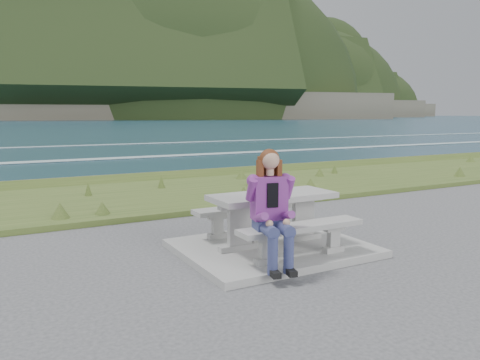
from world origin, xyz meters
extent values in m
cube|color=#AFAEA9|center=(0.00, 0.00, 0.05)|extent=(2.60, 2.10, 0.10)
cube|color=#AFAEA9|center=(-0.54, 0.00, 0.14)|extent=(0.62, 0.12, 0.08)
cube|color=#AFAEA9|center=(-0.54, 0.00, 0.44)|extent=(0.34, 0.09, 0.51)
cube|color=#AFAEA9|center=(-0.54, 0.00, 0.73)|extent=(0.62, 0.12, 0.08)
cube|color=#AFAEA9|center=(0.54, 0.00, 0.14)|extent=(0.62, 0.12, 0.08)
cube|color=#AFAEA9|center=(0.54, 0.00, 0.44)|extent=(0.34, 0.09, 0.51)
cube|color=#AFAEA9|center=(0.54, 0.00, 0.73)|extent=(0.62, 0.12, 0.08)
cube|color=#AFAEA9|center=(0.00, 0.00, 0.81)|extent=(1.80, 0.75, 0.08)
cube|color=#AFAEA9|center=(-0.54, -0.70, 0.14)|extent=(0.30, 0.12, 0.08)
cube|color=#AFAEA9|center=(-0.54, -0.70, 0.29)|extent=(0.17, 0.09, 0.22)
cube|color=#AFAEA9|center=(-0.54, -0.70, 0.44)|extent=(0.30, 0.12, 0.08)
cube|color=#AFAEA9|center=(0.54, -0.70, 0.14)|extent=(0.30, 0.12, 0.08)
cube|color=#AFAEA9|center=(0.54, -0.70, 0.29)|extent=(0.17, 0.09, 0.22)
cube|color=#AFAEA9|center=(0.54, -0.70, 0.44)|extent=(0.30, 0.12, 0.08)
cube|color=#AFAEA9|center=(0.00, -0.70, 0.52)|extent=(1.80, 0.35, 0.07)
cube|color=#AFAEA9|center=(-0.54, 0.70, 0.14)|extent=(0.30, 0.12, 0.08)
cube|color=#AFAEA9|center=(-0.54, 0.70, 0.29)|extent=(0.17, 0.09, 0.22)
cube|color=#AFAEA9|center=(-0.54, 0.70, 0.44)|extent=(0.30, 0.12, 0.08)
cube|color=#AFAEA9|center=(0.54, 0.70, 0.14)|extent=(0.30, 0.12, 0.08)
cube|color=#AFAEA9|center=(0.54, 0.70, 0.29)|extent=(0.17, 0.09, 0.22)
cube|color=#AFAEA9|center=(0.54, 0.70, 0.44)|extent=(0.30, 0.12, 0.08)
cube|color=#AFAEA9|center=(0.00, 0.70, 0.52)|extent=(1.80, 0.35, 0.07)
cube|color=#395620|center=(0.00, 5.00, 0.00)|extent=(160.00, 4.50, 0.22)
cube|color=#5D5746|center=(0.00, 7.90, 0.00)|extent=(160.00, 0.80, 2.20)
cube|color=white|center=(0.00, 14.00, -1.74)|extent=(220.00, 3.00, 0.06)
cube|color=white|center=(0.00, 22.00, -1.74)|extent=(220.00, 2.00, 0.06)
cube|color=white|center=(0.00, 34.00, -1.74)|extent=(220.00, 1.40, 0.06)
cube|color=white|center=(0.00, 52.00, -1.74)|extent=(220.00, 1.00, 0.06)
cube|color=#5D5746|center=(130.00, 330.00, 7.20)|extent=(296.14, 193.70, 18.00)
ellipsoid|color=black|center=(130.00, 330.00, 10.20)|extent=(311.77, 210.10, 221.85)
cube|color=#5D5746|center=(320.00, 420.00, 7.20)|extent=(224.66, 148.06, 18.00)
ellipsoid|color=black|center=(320.00, 420.00, 10.20)|extent=(236.23, 161.33, 169.65)
cube|color=#5D5746|center=(480.00, 520.00, 7.20)|extent=(197.87, 126.05, 18.00)
ellipsoid|color=black|center=(480.00, 520.00, 10.20)|extent=(207.79, 137.80, 123.98)
cube|color=navy|center=(-0.54, -0.92, 0.39)|extent=(0.53, 0.79, 0.57)
cube|color=#863090|center=(-0.49, -0.68, 0.94)|extent=(0.46, 0.33, 0.54)
sphere|color=#D5A485|center=(-0.49, -0.70, 1.41)|extent=(0.23, 0.23, 0.23)
sphere|color=#522F12|center=(-0.49, -0.68, 1.42)|extent=(0.25, 0.25, 0.25)
camera|label=1|loc=(-3.54, -5.53, 1.97)|focal=35.00mm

